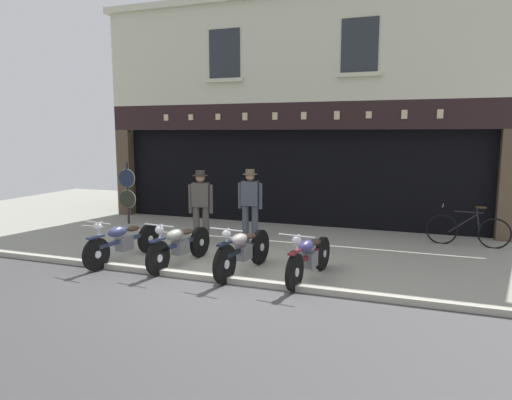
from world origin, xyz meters
The scene contains 11 objects.
ground centered at (0.00, -0.98, -0.04)m, with size 22.96×22.00×0.18m.
shop_facade centered at (0.00, 7.02, 1.68)m, with size 11.26×4.42×6.13m.
motorcycle_left centered at (-2.08, 0.55, 0.42)m, with size 0.62×2.04×0.90m.
motorcycle_center_left centered at (-0.90, 0.67, 0.42)m, with size 0.62×1.98×0.91m.
motorcycle_center centered at (0.41, 0.64, 0.43)m, with size 0.62×1.99×0.93m.
motorcycle_center_right centered at (1.61, 0.68, 0.42)m, with size 0.62×1.92×0.90m.
salesman_left centered at (-1.34, 2.45, 0.93)m, with size 0.55×0.34×1.67m.
shopkeeper_center centered at (-0.27, 2.81, 0.94)m, with size 0.56×0.33×1.70m.
tyre_sign_pole centered at (-4.30, 3.85, 0.96)m, with size 0.52×0.06×1.71m.
advert_board_near centered at (2.64, 5.40, 1.62)m, with size 0.66×0.03×0.94m.
leaning_bicycle centered at (4.38, 4.26, 0.37)m, with size 1.76×0.50×0.93m.
Camera 1 is at (3.37, -6.84, 2.50)m, focal length 32.42 mm.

